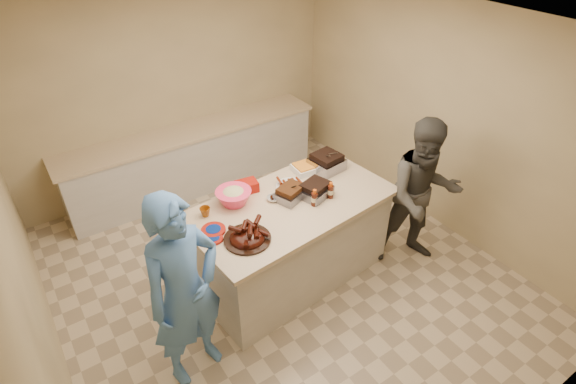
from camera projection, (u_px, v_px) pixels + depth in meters
room at (280, 275)px, 5.05m from camera, size 4.50×5.00×2.70m
back_counter at (195, 158)px, 6.29m from camera, size 3.60×0.64×0.90m
island at (290, 274)px, 5.08m from camera, size 2.21×1.31×1.00m
rib_platter at (247, 240)px, 4.04m from camera, size 0.46×0.46×0.17m
pulled_pork_tray at (291, 198)px, 4.56m from camera, size 0.36×0.32×0.09m
brisket_tray at (315, 195)px, 4.61m from camera, size 0.38×0.34×0.09m
roasting_pan at (326, 169)px, 5.03m from camera, size 0.36×0.36×0.13m
coleslaw_bowl at (234, 203)px, 4.50m from camera, size 0.39×0.39×0.25m
sausage_plate at (290, 186)px, 4.74m from camera, size 0.37×0.37×0.05m
mac_cheese_dish at (308, 170)px, 5.01m from camera, size 0.35×0.27×0.09m
bbq_bottle_a at (314, 205)px, 4.47m from camera, size 0.07×0.07×0.18m
bbq_bottle_b at (330, 197)px, 4.58m from camera, size 0.07×0.07×0.18m
mustard_bottle at (280, 202)px, 4.51m from camera, size 0.04×0.04×0.11m
sauce_bowl at (273, 200)px, 4.54m from camera, size 0.13×0.05×0.13m
plate_stack_large at (214, 231)px, 4.14m from camera, size 0.25×0.25×0.03m
plate_stack_small at (214, 240)px, 4.04m from camera, size 0.18×0.18×0.02m
plastic_cup at (206, 216)px, 4.33m from camera, size 0.11×0.11×0.10m
basket_stack at (247, 191)px, 4.68m from camera, size 0.24×0.19×0.11m
guest_blue at (198, 363)px, 4.14m from camera, size 1.09×1.99×0.45m
guest_gray at (409, 255)px, 5.33m from camera, size 1.57×1.95×0.66m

